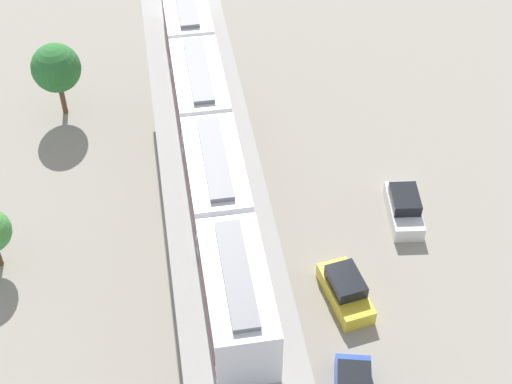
# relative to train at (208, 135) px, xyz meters

# --- Properties ---
(ground_plane) EXTENTS (120.00, 120.00, 0.00)m
(ground_plane) POSITION_rel_train_xyz_m (0.00, 0.00, -8.87)
(ground_plane) COLOR gray
(viaduct) EXTENTS (5.20, 35.80, 7.33)m
(viaduct) POSITION_rel_train_xyz_m (0.00, 0.00, -3.11)
(viaduct) COLOR #999691
(viaduct) RESTS_ON ground
(train) EXTENTS (2.64, 27.45, 3.24)m
(train) POSITION_rel_train_xyz_m (0.00, 0.00, 0.00)
(train) COLOR silver
(train) RESTS_ON viaduct
(parked_car_yellow) EXTENTS (2.45, 4.43, 1.76)m
(parked_car_yellow) POSITION_rel_train_xyz_m (6.71, -4.73, -8.12)
(parked_car_yellow) COLOR yellow
(parked_car_yellow) RESTS_ON ground
(parked_car_white) EXTENTS (2.29, 4.39, 1.76)m
(parked_car_white) POSITION_rel_train_xyz_m (11.75, 0.84, -8.12)
(parked_car_white) COLOR white
(parked_car_white) RESTS_ON ground
(tree_mid_lot) EXTENTS (3.36, 3.36, 5.47)m
(tree_mid_lot) POSITION_rel_train_xyz_m (-8.77, 14.49, -5.10)
(tree_mid_lot) COLOR brown
(tree_mid_lot) RESTS_ON ground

